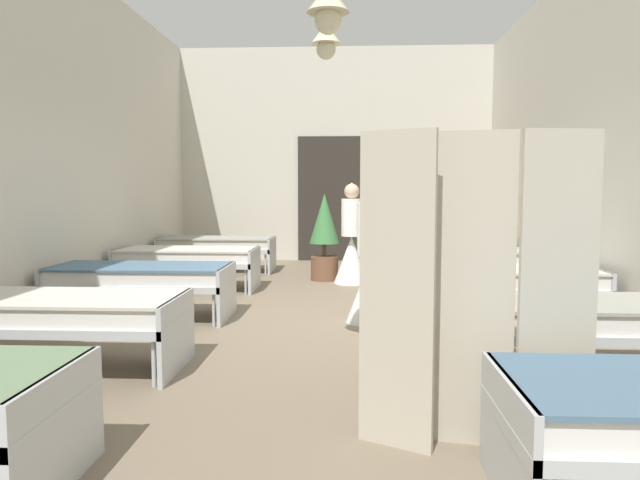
{
  "coord_description": "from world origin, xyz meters",
  "views": [
    {
      "loc": [
        0.32,
        -6.05,
        1.39
      ],
      "look_at": [
        0.0,
        -0.05,
        0.86
      ],
      "focal_mm": 32.43,
      "sensor_mm": 36.0,
      "label": 1
    }
  ],
  "objects_px": {
    "patient_seated_primary": "(427,221)",
    "bed_right_row_4": "(448,247)",
    "bed_left_row_2": "(141,278)",
    "bed_right_row_3": "(470,260)",
    "patient_seated_secondary": "(445,228)",
    "bed_right_row_1": "(570,319)",
    "bed_left_row_4": "(218,245)",
    "bed_left_row_3": "(188,258)",
    "privacy_screen": "(476,292)",
    "potted_plant": "(324,233)",
    "bed_left_row_1": "(58,313)",
    "nurse_mid_aisle": "(351,248)",
    "nurse_near_aisle": "(371,272)",
    "bed_right_row_2": "(505,281)"
  },
  "relations": [
    {
      "from": "bed_right_row_4",
      "to": "nurse_mid_aisle",
      "type": "bearing_deg",
      "value": -144.51
    },
    {
      "from": "bed_left_row_2",
      "to": "potted_plant",
      "type": "bearing_deg",
      "value": 55.63
    },
    {
      "from": "bed_right_row_1",
      "to": "bed_left_row_1",
      "type": "bearing_deg",
      "value": 180.0
    },
    {
      "from": "patient_seated_primary",
      "to": "potted_plant",
      "type": "bearing_deg",
      "value": -151.78
    },
    {
      "from": "bed_right_row_1",
      "to": "nurse_mid_aisle",
      "type": "xyz_separation_m",
      "value": [
        -1.6,
        4.23,
        0.09
      ]
    },
    {
      "from": "bed_left_row_1",
      "to": "bed_left_row_4",
      "type": "xyz_separation_m",
      "value": [
        0.0,
        5.37,
        0.0
      ]
    },
    {
      "from": "bed_left_row_1",
      "to": "bed_left_row_4",
      "type": "bearing_deg",
      "value": 90.0
    },
    {
      "from": "bed_right_row_1",
      "to": "potted_plant",
      "type": "height_order",
      "value": "potted_plant"
    },
    {
      "from": "bed_right_row_3",
      "to": "bed_right_row_4",
      "type": "height_order",
      "value": "same"
    },
    {
      "from": "bed_left_row_2",
      "to": "patient_seated_secondary",
      "type": "height_order",
      "value": "patient_seated_secondary"
    },
    {
      "from": "bed_left_row_3",
      "to": "bed_right_row_3",
      "type": "distance_m",
      "value": 3.86
    },
    {
      "from": "patient_seated_primary",
      "to": "bed_right_row_4",
      "type": "bearing_deg",
      "value": -4.23
    },
    {
      "from": "bed_right_row_2",
      "to": "privacy_screen",
      "type": "bearing_deg",
      "value": -107.62
    },
    {
      "from": "bed_right_row_1",
      "to": "patient_seated_secondary",
      "type": "distance_m",
      "value": 3.57
    },
    {
      "from": "bed_left_row_4",
      "to": "bed_right_row_4",
      "type": "bearing_deg",
      "value": 0.0
    },
    {
      "from": "bed_left_row_2",
      "to": "nurse_mid_aisle",
      "type": "distance_m",
      "value": 3.33
    },
    {
      "from": "bed_left_row_4",
      "to": "nurse_near_aisle",
      "type": "bearing_deg",
      "value": -55.88
    },
    {
      "from": "bed_left_row_4",
      "to": "bed_left_row_1",
      "type": "bearing_deg",
      "value": -90.0
    },
    {
      "from": "bed_right_row_4",
      "to": "patient_seated_secondary",
      "type": "height_order",
      "value": "patient_seated_secondary"
    },
    {
      "from": "bed_left_row_4",
      "to": "nurse_near_aisle",
      "type": "xyz_separation_m",
      "value": [
        2.47,
        -3.64,
        0.09
      ]
    },
    {
      "from": "bed_right_row_1",
      "to": "patient_seated_secondary",
      "type": "height_order",
      "value": "patient_seated_secondary"
    },
    {
      "from": "potted_plant",
      "to": "privacy_screen",
      "type": "height_order",
      "value": "privacy_screen"
    },
    {
      "from": "bed_left_row_4",
      "to": "bed_right_row_4",
      "type": "relative_size",
      "value": 1.0
    },
    {
      "from": "nurse_mid_aisle",
      "to": "potted_plant",
      "type": "distance_m",
      "value": 0.53
    },
    {
      "from": "patient_seated_secondary",
      "to": "bed_right_row_2",
      "type": "bearing_deg",
      "value": -78.62
    },
    {
      "from": "bed_right_row_1",
      "to": "bed_right_row_4",
      "type": "height_order",
      "value": "same"
    },
    {
      "from": "bed_right_row_2",
      "to": "potted_plant",
      "type": "relative_size",
      "value": 1.43
    },
    {
      "from": "bed_left_row_1",
      "to": "bed_right_row_2",
      "type": "height_order",
      "value": "same"
    },
    {
      "from": "bed_left_row_3",
      "to": "bed_left_row_4",
      "type": "height_order",
      "value": "same"
    },
    {
      "from": "patient_seated_secondary",
      "to": "privacy_screen",
      "type": "relative_size",
      "value": 0.47
    },
    {
      "from": "bed_right_row_3",
      "to": "potted_plant",
      "type": "xyz_separation_m",
      "value": [
        -2.01,
        0.92,
        0.28
      ]
    },
    {
      "from": "bed_right_row_3",
      "to": "patient_seated_secondary",
      "type": "relative_size",
      "value": 2.37
    },
    {
      "from": "bed_left_row_4",
      "to": "nurse_near_aisle",
      "type": "height_order",
      "value": "nurse_near_aisle"
    },
    {
      "from": "privacy_screen",
      "to": "patient_seated_secondary",
      "type": "bearing_deg",
      "value": 92.21
    },
    {
      "from": "bed_right_row_2",
      "to": "bed_right_row_4",
      "type": "xyz_separation_m",
      "value": [
        0.0,
        3.58,
        0.0
      ]
    },
    {
      "from": "nurse_near_aisle",
      "to": "potted_plant",
      "type": "bearing_deg",
      "value": -126.12
    },
    {
      "from": "bed_left_row_4",
      "to": "potted_plant",
      "type": "height_order",
      "value": "potted_plant"
    },
    {
      "from": "bed_left_row_2",
      "to": "bed_right_row_3",
      "type": "bearing_deg",
      "value": 24.84
    },
    {
      "from": "privacy_screen",
      "to": "bed_left_row_2",
      "type": "bearing_deg",
      "value": 143.69
    },
    {
      "from": "bed_right_row_1",
      "to": "bed_left_row_4",
      "type": "distance_m",
      "value": 6.61
    },
    {
      "from": "nurse_near_aisle",
      "to": "bed_left_row_3",
      "type": "bearing_deg",
      "value": -85.51
    },
    {
      "from": "bed_left_row_4",
      "to": "potted_plant",
      "type": "relative_size",
      "value": 1.43
    },
    {
      "from": "bed_left_row_2",
      "to": "nurse_near_aisle",
      "type": "relative_size",
      "value": 1.28
    },
    {
      "from": "nurse_mid_aisle",
      "to": "bed_left_row_4",
      "type": "bearing_deg",
      "value": 138.65
    },
    {
      "from": "bed_left_row_4",
      "to": "patient_seated_primary",
      "type": "xyz_separation_m",
      "value": [
        3.51,
        0.03,
        0.43
      ]
    },
    {
      "from": "bed_left_row_3",
      "to": "potted_plant",
      "type": "bearing_deg",
      "value": 26.47
    },
    {
      "from": "bed_left_row_2",
      "to": "potted_plant",
      "type": "xyz_separation_m",
      "value": [
        1.86,
        2.71,
        0.28
      ]
    },
    {
      "from": "bed_left_row_3",
      "to": "bed_right_row_3",
      "type": "height_order",
      "value": "same"
    },
    {
      "from": "bed_left_row_3",
      "to": "nurse_mid_aisle",
      "type": "xyz_separation_m",
      "value": [
        2.27,
        0.65,
        0.09
      ]
    },
    {
      "from": "bed_left_row_3",
      "to": "privacy_screen",
      "type": "relative_size",
      "value": 1.12
    }
  ]
}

